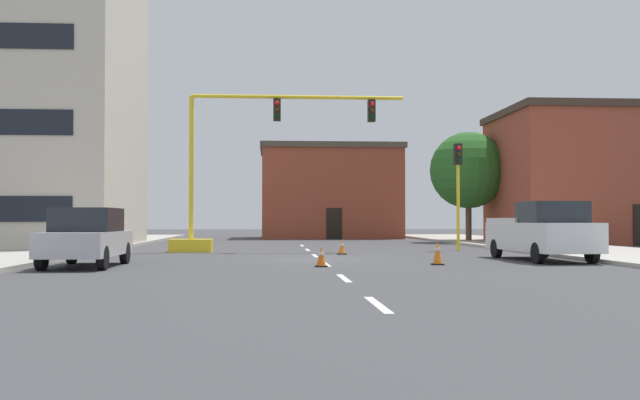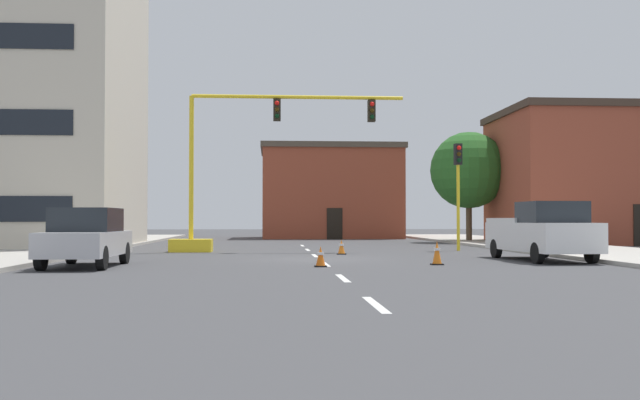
{
  "view_description": "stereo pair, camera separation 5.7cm",
  "coord_description": "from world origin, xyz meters",
  "px_view_note": "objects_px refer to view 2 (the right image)",
  "views": [
    {
      "loc": [
        -1.79,
        -26.14,
        1.4
      ],
      "look_at": [
        0.49,
        6.76,
        2.26
      ],
      "focal_mm": 41.73,
      "sensor_mm": 36.0,
      "label": 1
    },
    {
      "loc": [
        -1.74,
        -26.14,
        1.4
      ],
      "look_at": [
        0.49,
        6.76,
        2.26
      ],
      "focal_mm": 41.73,
      "sensor_mm": 36.0,
      "label": 2
    }
  ],
  "objects_px": {
    "pickup_truck_white": "(541,232)",
    "sedan_silver_near_left": "(86,237)",
    "traffic_cone_roadside_b": "(321,257)",
    "tree_right_far": "(469,170)",
    "traffic_cone_roadside_c": "(437,253)",
    "traffic_signal_gantry": "(223,198)",
    "traffic_light_pole_right": "(458,172)",
    "traffic_cone_roadside_a": "(341,247)"
  },
  "relations": [
    {
      "from": "traffic_light_pole_right",
      "to": "traffic_cone_roadside_a",
      "type": "height_order",
      "value": "traffic_light_pole_right"
    },
    {
      "from": "traffic_light_pole_right",
      "to": "sedan_silver_near_left",
      "type": "relative_size",
      "value": 1.06
    },
    {
      "from": "sedan_silver_near_left",
      "to": "traffic_cone_roadside_c",
      "type": "relative_size",
      "value": 5.98
    },
    {
      "from": "tree_right_far",
      "to": "traffic_cone_roadside_c",
      "type": "height_order",
      "value": "tree_right_far"
    },
    {
      "from": "traffic_signal_gantry",
      "to": "traffic_cone_roadside_b",
      "type": "bearing_deg",
      "value": -71.34
    },
    {
      "from": "tree_right_far",
      "to": "traffic_cone_roadside_a",
      "type": "relative_size",
      "value": 11.23
    },
    {
      "from": "traffic_light_pole_right",
      "to": "tree_right_far",
      "type": "height_order",
      "value": "tree_right_far"
    },
    {
      "from": "pickup_truck_white",
      "to": "traffic_cone_roadside_a",
      "type": "xyz_separation_m",
      "value": [
        -6.36,
        4.9,
        -0.68
      ]
    },
    {
      "from": "traffic_signal_gantry",
      "to": "traffic_light_pole_right",
      "type": "xyz_separation_m",
      "value": [
        10.46,
        0.44,
        1.22
      ]
    },
    {
      "from": "tree_right_far",
      "to": "traffic_cone_roadside_b",
      "type": "xyz_separation_m",
      "value": [
        -10.63,
        -22.7,
        -4.1
      ]
    },
    {
      "from": "pickup_truck_white",
      "to": "sedan_silver_near_left",
      "type": "bearing_deg",
      "value": -170.96
    },
    {
      "from": "traffic_cone_roadside_a",
      "to": "traffic_cone_roadside_b",
      "type": "height_order",
      "value": "traffic_cone_roadside_b"
    },
    {
      "from": "traffic_signal_gantry",
      "to": "tree_right_far",
      "type": "xyz_separation_m",
      "value": [
        14.16,
        12.25,
        2.09
      ]
    },
    {
      "from": "sedan_silver_near_left",
      "to": "traffic_light_pole_right",
      "type": "bearing_deg",
      "value": 36.88
    },
    {
      "from": "traffic_light_pole_right",
      "to": "traffic_cone_roadside_b",
      "type": "height_order",
      "value": "traffic_light_pole_right"
    },
    {
      "from": "traffic_light_pole_right",
      "to": "traffic_cone_roadside_c",
      "type": "bearing_deg",
      "value": -107.93
    },
    {
      "from": "tree_right_far",
      "to": "traffic_signal_gantry",
      "type": "bearing_deg",
      "value": -139.14
    },
    {
      "from": "tree_right_far",
      "to": "traffic_cone_roadside_b",
      "type": "bearing_deg",
      "value": -115.1
    },
    {
      "from": "pickup_truck_white",
      "to": "traffic_cone_roadside_c",
      "type": "relative_size",
      "value": 7.28
    },
    {
      "from": "traffic_signal_gantry",
      "to": "traffic_cone_roadside_a",
      "type": "relative_size",
      "value": 16.86
    },
    {
      "from": "traffic_light_pole_right",
      "to": "tree_right_far",
      "type": "bearing_deg",
      "value": 72.62
    },
    {
      "from": "traffic_light_pole_right",
      "to": "pickup_truck_white",
      "type": "height_order",
      "value": "traffic_light_pole_right"
    },
    {
      "from": "traffic_light_pole_right",
      "to": "traffic_cone_roadside_b",
      "type": "xyz_separation_m",
      "value": [
        -6.93,
        -10.88,
        -3.23
      ]
    },
    {
      "from": "traffic_signal_gantry",
      "to": "traffic_cone_roadside_c",
      "type": "bearing_deg",
      "value": -53.59
    },
    {
      "from": "tree_right_far",
      "to": "traffic_cone_roadside_c",
      "type": "distance_m",
      "value": 23.41
    },
    {
      "from": "traffic_light_pole_right",
      "to": "traffic_cone_roadside_c",
      "type": "height_order",
      "value": "traffic_light_pole_right"
    },
    {
      "from": "pickup_truck_white",
      "to": "traffic_cone_roadside_b",
      "type": "bearing_deg",
      "value": -159.93
    },
    {
      "from": "traffic_signal_gantry",
      "to": "pickup_truck_white",
      "type": "relative_size",
      "value": 1.84
    },
    {
      "from": "sedan_silver_near_left",
      "to": "traffic_cone_roadside_b",
      "type": "height_order",
      "value": "sedan_silver_near_left"
    },
    {
      "from": "traffic_cone_roadside_c",
      "to": "pickup_truck_white",
      "type": "bearing_deg",
      "value": 27.23
    },
    {
      "from": "traffic_cone_roadside_a",
      "to": "traffic_cone_roadside_c",
      "type": "height_order",
      "value": "traffic_cone_roadside_c"
    },
    {
      "from": "tree_right_far",
      "to": "traffic_cone_roadside_a",
      "type": "bearing_deg",
      "value": -121.74
    },
    {
      "from": "pickup_truck_white",
      "to": "traffic_cone_roadside_c",
      "type": "xyz_separation_m",
      "value": [
        -4.08,
        -2.1,
        -0.6
      ]
    },
    {
      "from": "traffic_cone_roadside_b",
      "to": "traffic_cone_roadside_c",
      "type": "relative_size",
      "value": 0.81
    },
    {
      "from": "traffic_signal_gantry",
      "to": "traffic_cone_roadside_c",
      "type": "relative_size",
      "value": 13.43
    },
    {
      "from": "tree_right_far",
      "to": "traffic_cone_roadside_b",
      "type": "height_order",
      "value": "tree_right_far"
    },
    {
      "from": "traffic_cone_roadside_b",
      "to": "pickup_truck_white",
      "type": "bearing_deg",
      "value": 20.07
    },
    {
      "from": "traffic_cone_roadside_b",
      "to": "traffic_cone_roadside_a",
      "type": "bearing_deg",
      "value": 79.96
    },
    {
      "from": "pickup_truck_white",
      "to": "traffic_cone_roadside_a",
      "type": "relative_size",
      "value": 9.14
    },
    {
      "from": "pickup_truck_white",
      "to": "traffic_light_pole_right",
      "type": "bearing_deg",
      "value": 95.61
    },
    {
      "from": "pickup_truck_white",
      "to": "traffic_cone_roadside_c",
      "type": "height_order",
      "value": "pickup_truck_white"
    },
    {
      "from": "tree_right_far",
      "to": "traffic_cone_roadside_a",
      "type": "distance_m",
      "value": 18.08
    }
  ]
}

